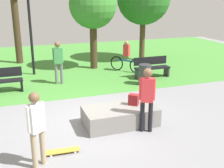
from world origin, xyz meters
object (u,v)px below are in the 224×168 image
object	(u,v)px
trash_bin	(145,74)
pedestrian_with_backpack	(58,58)
backpack_on_ledge	(134,100)
concrete_ledge	(120,116)
skateboard_by_ledge	(63,151)
lamp_post	(29,9)
skater_performing_trick	(36,124)
skater_watching	(147,95)
park_bench_near_lamppost	(1,80)
park_bench_near_path	(152,67)
tree_leaning_ash	(93,6)
cyclist_on_bicycle	(126,59)

from	to	relation	value
trash_bin	pedestrian_with_backpack	size ratio (longest dim) A/B	0.48
backpack_on_ledge	trash_bin	distance (m)	3.70
concrete_ledge	skateboard_by_ledge	distance (m)	2.12
skateboard_by_ledge	lamp_post	distance (m)	7.96
trash_bin	pedestrian_with_backpack	world-z (taller)	pedestrian_with_backpack
backpack_on_ledge	skater_performing_trick	distance (m)	3.21
skateboard_by_ledge	skater_watching	bearing A→B (deg)	9.51
lamp_post	park_bench_near_lamppost	bearing A→B (deg)	-122.08
skater_performing_trick	lamp_post	bearing A→B (deg)	86.16
concrete_ledge	park_bench_near_path	xyz separation A→B (m)	(3.10, 4.14, 0.23)
backpack_on_ledge	skater_performing_trick	bearing A→B (deg)	66.33
skater_performing_trick	park_bench_near_path	distance (m)	7.80
concrete_ledge	skateboard_by_ledge	size ratio (longest dim) A/B	2.55
lamp_post	park_bench_near_path	bearing A→B (deg)	-24.22
skater_watching	skateboard_by_ledge	bearing A→B (deg)	-170.49
skater_watching	tree_leaning_ash	xyz separation A→B (m)	(0.59, 7.25, 2.03)
backpack_on_ledge	park_bench_near_path	world-z (taller)	park_bench_near_path
park_bench_near_lamppost	skateboard_by_ledge	bearing A→B (deg)	-74.67
skater_performing_trick	park_bench_near_path	xyz separation A→B (m)	(5.50, 5.51, -0.51)
backpack_on_ledge	lamp_post	bearing A→B (deg)	-30.35
backpack_on_ledge	park_bench_near_lamppost	distance (m)	5.53
tree_leaning_ash	cyclist_on_bicycle	distance (m)	3.00
pedestrian_with_backpack	skateboard_by_ledge	bearing A→B (deg)	-98.58
lamp_post	trash_bin	world-z (taller)	lamp_post
backpack_on_ledge	skater_watching	size ratio (longest dim) A/B	0.18
skater_performing_trick	pedestrian_with_backpack	xyz separation A→B (m)	(1.40, 5.91, 0.09)
concrete_ledge	trash_bin	size ratio (longest dim) A/B	2.44
skater_watching	backpack_on_ledge	bearing A→B (deg)	95.08
park_bench_near_path	trash_bin	distance (m)	1.17
cyclist_on_bicycle	skater_watching	bearing A→B (deg)	-107.29
lamp_post	tree_leaning_ash	bearing A→B (deg)	4.43
park_bench_near_lamppost	park_bench_near_path	bearing A→B (deg)	-0.26
park_bench_near_path	concrete_ledge	bearing A→B (deg)	-126.80
skater_performing_trick	skateboard_by_ledge	bearing A→B (deg)	30.62
concrete_ledge	skater_watching	distance (m)	1.14
skater_watching	pedestrian_with_backpack	size ratio (longest dim) A/B	1.00
skater_performing_trick	skater_watching	size ratio (longest dim) A/B	0.95
skateboard_by_ledge	park_bench_near_lamppost	xyz separation A→B (m)	(-1.43, 5.20, 0.42)
skater_watching	skateboard_by_ledge	world-z (taller)	skater_watching
skateboard_by_ledge	cyclist_on_bicycle	bearing A→B (deg)	56.85
concrete_ledge	trash_bin	world-z (taller)	trash_bin
skater_performing_trick	skateboard_by_ledge	world-z (taller)	skater_performing_trick
park_bench_near_lamppost	lamp_post	xyz separation A→B (m)	(1.39, 2.21, 2.48)
park_bench_near_lamppost	concrete_ledge	bearing A→B (deg)	-51.96
pedestrian_with_backpack	backpack_on_ledge	bearing A→B (deg)	-72.06
skater_watching	cyclist_on_bicycle	xyz separation A→B (m)	(1.91, 6.12, -0.41)
pedestrian_with_backpack	park_bench_near_path	bearing A→B (deg)	-5.60
skateboard_by_ledge	park_bench_near_lamppost	bearing A→B (deg)	105.33
lamp_post	cyclist_on_bicycle	xyz separation A→B (m)	(4.30, -0.90, -2.33)
concrete_ledge	backpack_on_ledge	bearing A→B (deg)	10.77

